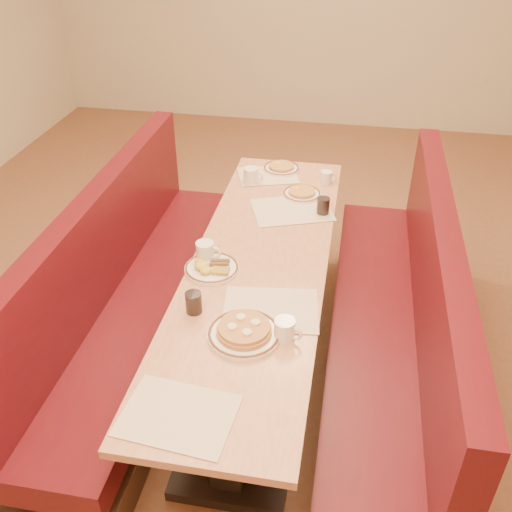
% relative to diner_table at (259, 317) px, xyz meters
% --- Properties ---
extents(ground, '(8.00, 8.00, 0.00)m').
position_rel_diner_table_xyz_m(ground, '(0.00, 0.00, -0.37)').
color(ground, '#9E6647').
rests_on(ground, ground).
extents(room_envelope, '(6.04, 8.04, 2.82)m').
position_rel_diner_table_xyz_m(room_envelope, '(0.00, 0.00, 1.56)').
color(room_envelope, beige).
rests_on(room_envelope, ground).
extents(diner_table, '(0.70, 2.50, 0.75)m').
position_rel_diner_table_xyz_m(diner_table, '(0.00, 0.00, 0.00)').
color(diner_table, black).
rests_on(diner_table, ground).
extents(booth_left, '(0.55, 2.50, 1.05)m').
position_rel_diner_table_xyz_m(booth_left, '(-0.73, 0.00, -0.01)').
color(booth_left, '#4C3326').
rests_on(booth_left, ground).
extents(booth_right, '(0.55, 2.50, 1.05)m').
position_rel_diner_table_xyz_m(booth_right, '(0.73, 0.00, -0.01)').
color(booth_right, '#4C3326').
rests_on(booth_right, ground).
extents(placemat_near_left, '(0.44, 0.35, 0.00)m').
position_rel_diner_table_xyz_m(placemat_near_left, '(-0.12, -1.05, 0.38)').
color(placemat_near_left, '#FFE5C7').
rests_on(placemat_near_left, diner_table).
extents(placemat_near_right, '(0.47, 0.38, 0.00)m').
position_rel_diner_table_xyz_m(placemat_near_right, '(0.12, -0.38, 0.38)').
color(placemat_near_right, '#FFE5C7').
rests_on(placemat_near_right, diner_table).
extents(placemat_far_left, '(0.45, 0.39, 0.00)m').
position_rel_diner_table_xyz_m(placemat_far_left, '(-0.12, 1.00, 0.38)').
color(placemat_far_left, '#FFE5C7').
rests_on(placemat_far_left, diner_table).
extents(placemat_far_right, '(0.55, 0.48, 0.00)m').
position_rel_diner_table_xyz_m(placemat_far_right, '(0.10, 0.56, 0.38)').
color(placemat_far_right, '#FFE5C7').
rests_on(placemat_far_right, diner_table).
extents(pancake_plate, '(0.32, 0.32, 0.07)m').
position_rel_diner_table_xyz_m(pancake_plate, '(0.03, -0.58, 0.40)').
color(pancake_plate, white).
rests_on(pancake_plate, diner_table).
extents(eggs_plate, '(0.28, 0.28, 0.06)m').
position_rel_diner_table_xyz_m(eggs_plate, '(-0.23, -0.12, 0.39)').
color(eggs_plate, white).
rests_on(eggs_plate, diner_table).
extents(extra_plate_mid, '(0.24, 0.24, 0.05)m').
position_rel_diner_table_xyz_m(extra_plate_mid, '(0.13, 0.76, 0.39)').
color(extra_plate_mid, white).
rests_on(extra_plate_mid, diner_table).
extents(extra_plate_far, '(0.24, 0.24, 0.05)m').
position_rel_diner_table_xyz_m(extra_plate_far, '(-0.05, 1.10, 0.39)').
color(extra_plate_far, white).
rests_on(extra_plate_far, diner_table).
extents(coffee_mug_a, '(0.13, 0.09, 0.10)m').
position_rel_diner_table_xyz_m(coffee_mug_a, '(0.21, -0.56, 0.43)').
color(coffee_mug_a, white).
rests_on(coffee_mug_a, diner_table).
extents(coffee_mug_b, '(0.13, 0.09, 0.10)m').
position_rel_diner_table_xyz_m(coffee_mug_b, '(-0.28, -0.03, 0.43)').
color(coffee_mug_b, white).
rests_on(coffee_mug_b, diner_table).
extents(coffee_mug_c, '(0.11, 0.08, 0.08)m').
position_rel_diner_table_xyz_m(coffee_mug_c, '(0.27, 0.96, 0.42)').
color(coffee_mug_c, white).
rests_on(coffee_mug_c, diner_table).
extents(coffee_mug_d, '(0.13, 0.09, 0.10)m').
position_rel_diner_table_xyz_m(coffee_mug_d, '(-0.21, 0.88, 0.43)').
color(coffee_mug_d, white).
rests_on(coffee_mug_d, diner_table).
extents(soda_tumbler_near, '(0.08, 0.08, 0.10)m').
position_rel_diner_table_xyz_m(soda_tumbler_near, '(-0.22, -0.45, 0.43)').
color(soda_tumbler_near, black).
rests_on(soda_tumbler_near, diner_table).
extents(soda_tumbler_mid, '(0.07, 0.07, 0.10)m').
position_rel_diner_table_xyz_m(soda_tumbler_mid, '(0.28, 0.56, 0.43)').
color(soda_tumbler_mid, black).
rests_on(soda_tumbler_mid, diner_table).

